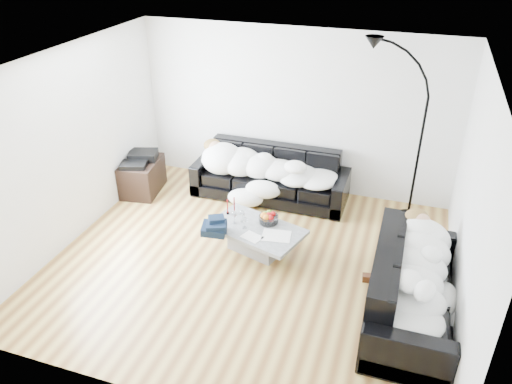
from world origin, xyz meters
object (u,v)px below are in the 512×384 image
(sleeper_right, at_px, (416,269))
(wine_glass_c, at_px, (244,223))
(sofa_back, at_px, (270,175))
(av_cabinet, at_px, (142,176))
(candle_left, at_px, (228,207))
(fruit_bowl, at_px, (269,217))
(coffee_table, at_px, (256,239))
(wine_glass_b, at_px, (234,217))
(sofa_right, at_px, (413,285))
(floor_lamp, at_px, (420,147))
(shoes, at_px, (380,276))
(stereo, at_px, (140,158))
(candle_right, at_px, (234,205))
(sleeper_back, at_px, (269,163))
(wine_glass_a, at_px, (242,216))

(sleeper_right, xyz_separation_m, wine_glass_c, (-2.19, 0.58, -0.20))
(sleeper_right, height_order, wine_glass_c, sleeper_right)
(sofa_back, xyz_separation_m, av_cabinet, (-2.03, -0.48, -0.13))
(candle_left, bearing_deg, wine_glass_c, -37.16)
(sleeper_right, distance_m, fruit_bowl, 2.10)
(coffee_table, height_order, wine_glass_b, wine_glass_b)
(sofa_right, xyz_separation_m, floor_lamp, (-0.14, 2.17, 0.73))
(sofa_right, xyz_separation_m, av_cabinet, (-4.33, 1.62, -0.16))
(sofa_back, relative_size, av_cabinet, 3.12)
(candle_left, bearing_deg, shoes, -8.08)
(wine_glass_c, distance_m, stereo, 2.38)
(sleeper_right, xyz_separation_m, av_cabinet, (-4.33, 1.62, -0.37))
(sleeper_right, bearing_deg, sofa_right, 0.00)
(av_cabinet, bearing_deg, candle_right, -29.53)
(fruit_bowl, bearing_deg, sofa_back, 106.27)
(stereo, bearing_deg, candle_left, -40.57)
(sofa_right, xyz_separation_m, stereo, (-4.33, 1.62, 0.18))
(sleeper_right, bearing_deg, sofa_back, 47.65)
(candle_left, height_order, floor_lamp, floor_lamp)
(fruit_bowl, xyz_separation_m, stereo, (-2.40, 0.80, 0.16))
(sofa_back, relative_size, wine_glass_b, 13.14)
(fruit_bowl, height_order, candle_left, candle_left)
(sleeper_back, distance_m, shoes, 2.51)
(candle_right, bearing_deg, fruit_bowl, -8.10)
(sleeper_right, distance_m, shoes, 0.88)
(av_cabinet, bearing_deg, wine_glass_a, -31.85)
(coffee_table, distance_m, stereo, 2.52)
(wine_glass_a, bearing_deg, candle_right, 136.93)
(sofa_back, height_order, sleeper_back, sleeper_back)
(candle_left, bearing_deg, wine_glass_b, -47.95)
(av_cabinet, bearing_deg, sleeper_back, 3.60)
(sofa_right, distance_m, sleeper_right, 0.22)
(wine_glass_c, xyz_separation_m, candle_left, (-0.34, 0.26, 0.03))
(wine_glass_a, relative_size, stereo, 0.38)
(sofa_right, xyz_separation_m, sleeper_right, (0.00, 0.00, 0.22))
(wine_glass_c, bearing_deg, coffee_table, 18.58)
(coffee_table, bearing_deg, fruit_bowl, 56.78)
(shoes, distance_m, av_cabinet, 4.11)
(wine_glass_c, relative_size, stereo, 0.37)
(coffee_table, xyz_separation_m, wine_glass_a, (-0.23, 0.09, 0.26))
(fruit_bowl, xyz_separation_m, av_cabinet, (-2.40, 0.80, -0.17))
(wine_glass_a, height_order, stereo, stereo)
(shoes, xyz_separation_m, stereo, (-3.95, 1.08, 0.55))
(wine_glass_b, distance_m, candle_right, 0.26)
(shoes, bearing_deg, wine_glass_c, 179.55)
(av_cabinet, bearing_deg, candle_left, -31.68)
(sleeper_back, relative_size, floor_lamp, 0.90)
(wine_glass_a, relative_size, wine_glass_b, 0.91)
(shoes, bearing_deg, wine_glass_a, 175.45)
(sleeper_back, distance_m, coffee_table, 1.50)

